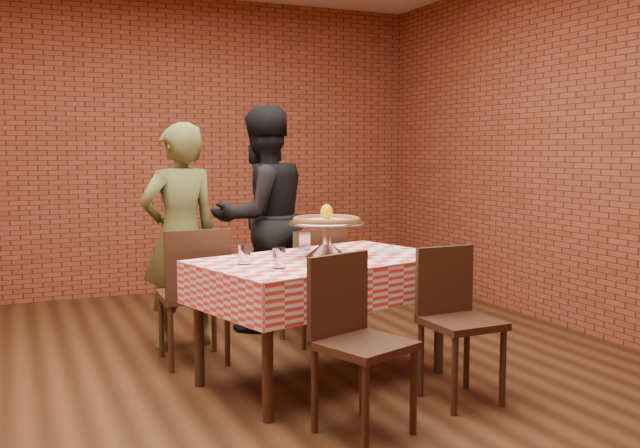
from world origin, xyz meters
The scene contains 19 objects.
ground centered at (0.00, 0.00, 0.00)m, with size 6.00×6.00×0.00m, color black.
back_wall centered at (0.00, 3.00, 1.45)m, with size 5.50×5.50×0.00m, color brown.
table centered at (0.45, -0.09, 0.38)m, with size 1.47×0.88×0.75m, color #3B2317.
tablecloth centered at (0.45, -0.09, 0.63)m, with size 1.51×0.92×0.25m, color #E83C34, non-canonical shape.
pizza_stand centered at (0.50, -0.05, 0.86)m, with size 0.48×0.48×0.21m, color silver, non-canonical shape.
pizza centered at (0.50, -0.05, 0.98)m, with size 0.42×0.42×0.03m, color beige.
lemon centered at (0.50, -0.05, 1.03)m, with size 0.08×0.08×0.10m, color yellow.
water_glass_left centered at (0.08, -0.35, 0.82)m, with size 0.07×0.07×0.12m, color white.
water_glass_right centered at (-0.05, -0.13, 0.82)m, with size 0.07×0.07×0.12m, color white.
side_plate centered at (0.95, -0.03, 0.76)m, with size 0.18×0.18×0.01m, color white.
sweetener_packet_a centered at (1.00, -0.09, 0.76)m, with size 0.05×0.04×0.01m, color white.
sweetener_packet_b centered at (1.09, -0.09, 0.76)m, with size 0.05×0.04×0.01m, color white.
condiment_caddy centered at (0.46, 0.26, 0.82)m, with size 0.09×0.07×0.12m, color silver.
chair_near_left centered at (0.30, -0.94, 0.44)m, with size 0.41×0.41×0.89m, color #3B2317, non-canonical shape.
chair_near_right centered at (1.01, -0.75, 0.43)m, with size 0.38×0.38×0.86m, color #3B2317, non-canonical shape.
chair_far_left centered at (-0.19, 0.59, 0.45)m, with size 0.43×0.43×0.91m, color #3B2317, non-canonical shape.
chair_far_right centered at (0.73, 0.73, 0.43)m, with size 0.38×0.38×0.86m, color #3B2317, non-canonical shape.
diner_olive centered at (-0.18, 0.99, 0.80)m, with size 0.58×0.38×1.60m, color #4F542A.
diner_black centered at (0.53, 1.26, 0.88)m, with size 0.85×0.66×1.75m, color black.
Camera 1 is at (-1.27, -3.97, 1.41)m, focal length 39.67 mm.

